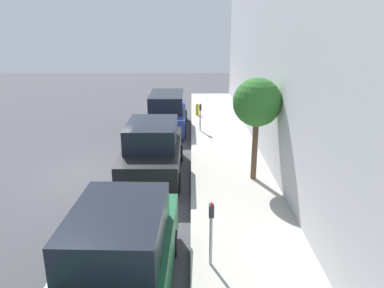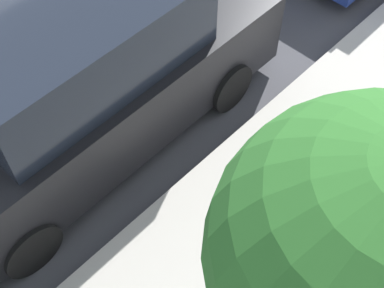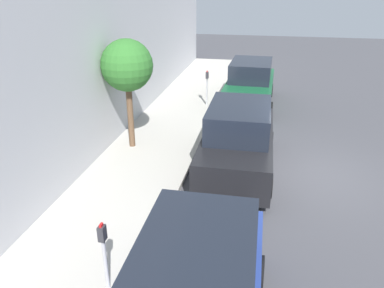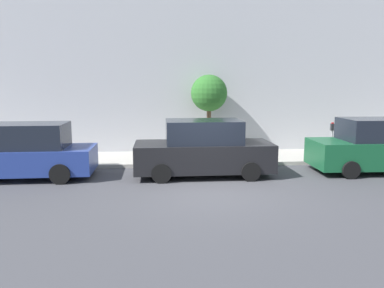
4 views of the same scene
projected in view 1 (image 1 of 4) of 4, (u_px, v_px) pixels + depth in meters
The scene contains 9 objects.
ground_plane at pixel (96, 175), 13.74m from camera, with size 60.00×60.00×0.00m, color #424247.
sidewalk at pixel (231, 173), 13.71m from camera, with size 2.90×32.00×0.15m.
parked_suv_nearest at pixel (120, 258), 7.27m from camera, with size 2.09×4.85×1.98m.
parked_suv_second at pixel (153, 151), 13.43m from camera, with size 2.08×4.81×1.98m.
parked_minivan_third at pixel (167, 112), 19.41m from camera, with size 2.02×4.92×1.90m.
parking_meter_near at pixel (212, 227), 8.09m from camera, with size 0.11×0.15×1.52m.
parking_meter_far at pixel (201, 114), 18.58m from camera, with size 0.11×0.15×1.39m.
street_tree at pixel (258, 103), 12.22m from camera, with size 1.61×1.61×3.49m.
fire_hydrant at pixel (198, 109), 21.98m from camera, with size 0.20×0.20×0.69m.
Camera 1 is at (3.54, -12.73, 5.27)m, focal length 35.00 mm.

